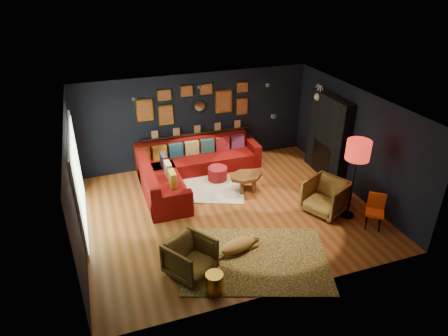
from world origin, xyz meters
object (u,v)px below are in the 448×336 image
object	(u,v)px
floor_lamp	(358,153)
orange_chair	(375,208)
coffee_table	(246,178)
dog	(238,243)
sectional	(185,169)
armchair_right	(326,195)
pouf	(217,173)
gold_stool	(215,283)
armchair_left	(190,256)

from	to	relation	value
floor_lamp	orange_chair	bearing A→B (deg)	-60.61
coffee_table	dog	distance (m)	2.41
sectional	dog	xyz separation A→B (m)	(0.27, -3.25, -0.13)
dog	armchair_right	bearing A→B (deg)	1.99
coffee_table	pouf	distance (m)	0.93
pouf	dog	size ratio (longest dim) A/B	0.48
armchair_right	gold_stool	xyz separation A→B (m)	(-3.22, -1.59, -0.24)
floor_lamp	pouf	bearing A→B (deg)	131.56
armchair_left	armchair_right	xyz separation A→B (m)	(3.49, 0.99, 0.04)
armchair_right	coffee_table	bearing A→B (deg)	-163.24
dog	orange_chair	bearing A→B (deg)	-16.87
pouf	dog	xyz separation A→B (m)	(-0.54, -2.94, -0.01)
orange_chair	floor_lamp	world-z (taller)	floor_lamp
armchair_right	dog	size ratio (longest dim) A/B	0.81
orange_chair	armchair_left	bearing A→B (deg)	-139.15
coffee_table	gold_stool	xyz separation A→B (m)	(-1.83, -3.08, -0.17)
coffee_table	pouf	size ratio (longest dim) A/B	1.75
pouf	dog	bearing A→B (deg)	-100.41
coffee_table	orange_chair	distance (m)	3.14
coffee_table	armchair_right	xyz separation A→B (m)	(1.39, -1.49, 0.07)
armchair_left	floor_lamp	distance (m)	4.14
pouf	coffee_table	bearing A→B (deg)	-57.03
sectional	armchair_right	bearing A→B (deg)	-43.50
armchair_right	dog	distance (m)	2.53
sectional	floor_lamp	size ratio (longest dim) A/B	1.81
sectional	gold_stool	bearing A→B (deg)	-97.14
armchair_left	dog	world-z (taller)	armchair_left
pouf	armchair_right	xyz separation A→B (m)	(1.89, -2.26, 0.24)
armchair_right	floor_lamp	size ratio (longest dim) A/B	0.47
coffee_table	gold_stool	distance (m)	3.59
pouf	orange_chair	xyz separation A→B (m)	(2.59, -3.11, 0.26)
floor_lamp	gold_stool	bearing A→B (deg)	-160.94
armchair_right	floor_lamp	distance (m)	1.28
coffee_table	sectional	bearing A→B (deg)	140.63
coffee_table	armchair_left	world-z (taller)	armchair_left
armchair_left	floor_lamp	world-z (taller)	floor_lamp
orange_chair	sectional	bearing A→B (deg)	173.96
armchair_left	sectional	bearing A→B (deg)	43.84
sectional	coffee_table	size ratio (longest dim) A/B	3.72
armchair_right	floor_lamp	bearing A→B (deg)	24.32
pouf	floor_lamp	world-z (taller)	floor_lamp
coffee_table	floor_lamp	xyz separation A→B (m)	(1.80, -1.83, 1.23)
floor_lamp	armchair_right	bearing A→B (deg)	140.61
coffee_table	floor_lamp	world-z (taller)	floor_lamp
coffee_table	armchair_left	xyz separation A→B (m)	(-2.11, -2.47, 0.03)
armchair_right	armchair_left	bearing A→B (deg)	-100.54
armchair_right	gold_stool	world-z (taller)	armchair_right
armchair_left	pouf	bearing A→B (deg)	30.05
coffee_table	dog	size ratio (longest dim) A/B	0.84
floor_lamp	coffee_table	bearing A→B (deg)	134.62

